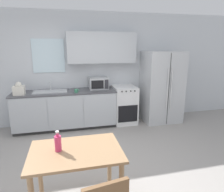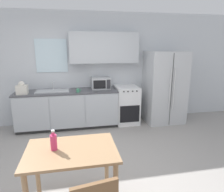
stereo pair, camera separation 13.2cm
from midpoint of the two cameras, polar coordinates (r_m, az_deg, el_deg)
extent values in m
plane|color=gray|center=(3.38, -3.85, -20.22)|extent=(12.00, 12.00, 0.00)
cube|color=silver|center=(5.03, -7.35, 7.70)|extent=(12.00, 0.06, 2.70)
cube|color=silver|center=(4.97, -16.17, 11.00)|extent=(0.72, 0.04, 0.77)
cube|color=#B2B7BC|center=(4.86, -1.48, 13.62)|extent=(1.62, 0.32, 0.71)
cube|color=#333333|center=(5.02, -11.45, -7.95)|extent=(2.31, 0.59, 0.08)
cube|color=#B2B7BC|center=(4.85, -11.70, -3.38)|extent=(2.31, 0.65, 0.78)
cube|color=#B2B7BC|center=(4.62, -21.33, -4.99)|extent=(0.75, 0.01, 0.76)
cube|color=#B2B7BC|center=(4.54, -11.72, -4.62)|extent=(0.75, 0.01, 0.76)
cube|color=#B2B7BC|center=(4.58, -2.06, -4.12)|extent=(0.75, 0.01, 0.76)
cube|color=#4C4C51|center=(4.75, -11.94, 1.28)|extent=(2.33, 0.67, 0.03)
cube|color=white|center=(5.04, 4.89, -2.49)|extent=(0.56, 0.62, 0.93)
cube|color=black|center=(4.80, 5.90, -5.15)|extent=(0.48, 0.01, 0.41)
cylinder|color=#262626|center=(4.60, 4.23, 1.23)|extent=(0.03, 0.02, 0.03)
cylinder|color=#262626|center=(4.62, 5.43, 1.28)|extent=(0.03, 0.02, 0.03)
cylinder|color=#262626|center=(4.66, 6.75, 1.34)|extent=(0.03, 0.02, 0.03)
cylinder|color=#262626|center=(4.69, 7.91, 1.39)|extent=(0.03, 0.02, 0.03)
cube|color=silver|center=(5.23, 15.41, 2.42)|extent=(0.93, 0.76, 1.78)
cube|color=#3F3F3F|center=(4.89, 17.37, 1.51)|extent=(0.01, 0.01, 1.72)
cylinder|color=silver|center=(4.84, 17.02, 1.83)|extent=(0.02, 0.02, 0.98)
cylinder|color=silver|center=(4.89, 18.06, 1.87)|extent=(0.02, 0.02, 0.98)
cube|color=#B7BABC|center=(4.76, -15.84, 1.37)|extent=(0.75, 0.39, 0.02)
cylinder|color=silver|center=(4.89, -15.78, 2.97)|extent=(0.02, 0.02, 0.19)
cylinder|color=silver|center=(4.80, -15.91, 3.82)|extent=(0.02, 0.14, 0.02)
cube|color=#B7BABC|center=(4.88, -2.46, 3.73)|extent=(0.45, 0.36, 0.27)
cube|color=black|center=(4.69, -2.77, 3.30)|extent=(0.29, 0.01, 0.20)
cube|color=#2D2D33|center=(4.72, -0.17, 3.39)|extent=(0.09, 0.01, 0.22)
cylinder|color=#3F8C66|center=(4.55, -8.88, 1.59)|extent=(0.08, 0.08, 0.08)
torus|color=#3F8C66|center=(4.56, -8.13, 1.67)|extent=(0.02, 0.06, 0.06)
cube|color=silver|center=(4.71, -23.58, 1.68)|extent=(0.23, 0.20, 0.19)
sphere|color=silver|center=(4.68, -23.73, 3.18)|extent=(0.13, 0.13, 0.12)
cube|color=#997551|center=(2.35, -9.90, -15.13)|extent=(1.02, 0.71, 0.03)
cylinder|color=#997551|center=(2.84, -19.31, -19.37)|extent=(0.06, 0.06, 0.75)
cylinder|color=#997551|center=(2.84, -0.16, -18.46)|extent=(0.06, 0.06, 0.75)
cylinder|color=#DB386B|center=(2.34, -14.74, -12.74)|extent=(0.07, 0.07, 0.18)
cylinder|color=#DB386B|center=(2.29, -14.92, -10.32)|extent=(0.03, 0.03, 0.04)
cylinder|color=white|center=(2.28, -14.96, -9.64)|extent=(0.04, 0.04, 0.02)
camera|label=1|loc=(0.07, -88.92, 0.27)|focal=32.00mm
camera|label=2|loc=(0.07, 91.08, -0.27)|focal=32.00mm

